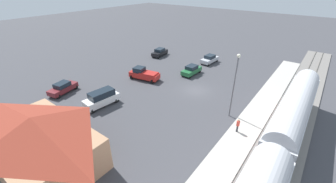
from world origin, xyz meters
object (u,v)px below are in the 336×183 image
object	(u,v)px
suv_white	(102,98)
station_building	(38,140)
sedan_silver	(210,59)
sedan_maroon	(63,88)
pedestrian_on_platform	(238,125)
sedan_black	(160,52)
pickup_red	(144,74)
light_pole_near_platform	(235,80)
sedan_green	(192,70)

from	to	relation	value
suv_white	station_building	bearing A→B (deg)	112.96
sedan_silver	sedan_maroon	bearing A→B (deg)	65.11
pedestrian_on_platform	sedan_silver	bearing A→B (deg)	-54.86
sedan_black	suv_white	size ratio (longest dim) A/B	0.93
pedestrian_on_platform	pickup_red	size ratio (longest dim) A/B	0.30
pickup_red	light_pole_near_platform	bearing A→B (deg)	174.59
suv_white	sedan_green	bearing A→B (deg)	-104.04
sedan_black	sedan_green	size ratio (longest dim) A/B	1.03
sedan_maroon	sedan_green	size ratio (longest dim) A/B	1.05
sedan_black	sedan_maroon	distance (m)	23.23
station_building	sedan_black	distance (m)	33.97
station_building	light_pole_near_platform	world-z (taller)	light_pole_near_platform
sedan_black	pickup_red	size ratio (longest dim) A/B	0.83
pedestrian_on_platform	light_pole_near_platform	bearing A→B (deg)	-53.89
pedestrian_on_platform	sedan_maroon	xyz separation A→B (m)	(25.50, 6.91, -0.40)
sedan_silver	suv_white	size ratio (longest dim) A/B	0.92
sedan_black	sedan_green	world-z (taller)	same
station_building	pickup_red	xyz separation A→B (m)	(5.54, -20.08, -1.73)
sedan_green	pedestrian_on_platform	bearing A→B (deg)	139.00
sedan_silver	suv_white	bearing A→B (deg)	80.40
pickup_red	sedan_green	distance (m)	8.99
sedan_maroon	pickup_red	bearing A→B (deg)	-120.10
station_building	sedan_maroon	bearing A→B (deg)	-35.45
sedan_black	station_building	bearing A→B (deg)	109.93
sedan_maroon	suv_white	distance (m)	8.03
sedan_silver	sedan_maroon	xyz separation A→B (m)	(12.06, 26.00, 0.00)
sedan_maroon	sedan_silver	bearing A→B (deg)	-114.89
pedestrian_on_platform	pickup_red	xyz separation A→B (m)	(18.88, -4.51, -0.25)
sedan_black	suv_white	world-z (taller)	suv_white
sedan_maroon	pickup_red	xyz separation A→B (m)	(-6.62, -11.42, 0.15)
station_building	sedan_silver	size ratio (longest dim) A/B	2.70
station_building	pedestrian_on_platform	world-z (taller)	station_building
sedan_maroon	suv_white	size ratio (longest dim) A/B	0.95
suv_white	pickup_red	bearing A→B (deg)	-82.71
station_building	sedan_black	world-z (taller)	station_building
sedan_green	suv_white	bearing A→B (deg)	75.96
sedan_silver	station_building	bearing A→B (deg)	90.17
sedan_maroon	pickup_red	distance (m)	13.20
pedestrian_on_platform	sedan_maroon	bearing A→B (deg)	15.17
sedan_silver	suv_white	world-z (taller)	suv_white
suv_white	light_pole_near_platform	xyz separation A→B (m)	(-15.46, -8.44, 4.10)
station_building	sedan_maroon	world-z (taller)	station_building
pedestrian_on_platform	suv_white	bearing A→B (deg)	17.39
pedestrian_on_platform	sedan_silver	world-z (taller)	pedestrian_on_platform
pedestrian_on_platform	sedan_black	distance (m)	29.77
pedestrian_on_platform	sedan_black	size ratio (longest dim) A/B	0.36
light_pole_near_platform	sedan_green	bearing A→B (deg)	-37.73
pedestrian_on_platform	sedan_silver	xyz separation A→B (m)	(13.43, -19.09, -0.40)
pedestrian_on_platform	suv_white	size ratio (longest dim) A/B	0.34
station_building	sedan_green	distance (m)	27.22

